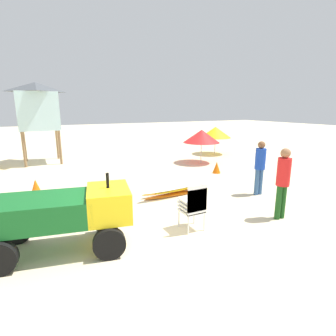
{
  "coord_description": "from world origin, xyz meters",
  "views": [
    {
      "loc": [
        -1.92,
        -4.39,
        2.74
      ],
      "look_at": [
        1.42,
        2.1,
        1.05
      ],
      "focal_mm": 28.05,
      "sensor_mm": 36.0,
      "label": 1
    }
  ],
  "objects_px": {
    "traffic_cone_far": "(36,186)",
    "utility_cart": "(66,212)",
    "surfboard_pile": "(177,190)",
    "beach_umbrella_far": "(202,136)",
    "lifeguard_near_left": "(260,164)",
    "traffic_cone_near": "(217,167)",
    "beach_umbrella_mid": "(215,132)",
    "stacked_plastic_chairs": "(194,203)",
    "lifeguard_near_center": "(283,179)",
    "lifeguard_tower": "(38,106)"
  },
  "relations": [
    {
      "from": "traffic_cone_far",
      "to": "utility_cart",
      "type": "bearing_deg",
      "value": -82.99
    },
    {
      "from": "surfboard_pile",
      "to": "beach_umbrella_far",
      "type": "distance_m",
      "value": 5.37
    },
    {
      "from": "lifeguard_near_left",
      "to": "traffic_cone_near",
      "type": "xyz_separation_m",
      "value": [
        0.55,
        2.88,
        -0.75
      ]
    },
    {
      "from": "beach_umbrella_mid",
      "to": "traffic_cone_far",
      "type": "relative_size",
      "value": 3.87
    },
    {
      "from": "surfboard_pile",
      "to": "utility_cart",
      "type": "bearing_deg",
      "value": -151.27
    },
    {
      "from": "stacked_plastic_chairs",
      "to": "lifeguard_near_center",
      "type": "height_order",
      "value": "lifeguard_near_center"
    },
    {
      "from": "beach_umbrella_far",
      "to": "lifeguard_tower",
      "type": "bearing_deg",
      "value": 152.93
    },
    {
      "from": "beach_umbrella_mid",
      "to": "traffic_cone_near",
      "type": "xyz_separation_m",
      "value": [
        -2.81,
        -3.86,
        -1.05
      ]
    },
    {
      "from": "utility_cart",
      "to": "stacked_plastic_chairs",
      "type": "xyz_separation_m",
      "value": [
        2.62,
        -0.43,
        -0.13
      ]
    },
    {
      "from": "stacked_plastic_chairs",
      "to": "traffic_cone_near",
      "type": "relative_size",
      "value": 2.28
    },
    {
      "from": "beach_umbrella_far",
      "to": "traffic_cone_far",
      "type": "xyz_separation_m",
      "value": [
        -7.54,
        -1.64,
        -1.1
      ]
    },
    {
      "from": "beach_umbrella_far",
      "to": "beach_umbrella_mid",
      "type": "bearing_deg",
      "value": 38.7
    },
    {
      "from": "traffic_cone_far",
      "to": "lifeguard_near_center",
      "type": "bearing_deg",
      "value": -42.52
    },
    {
      "from": "lifeguard_tower",
      "to": "traffic_cone_far",
      "type": "xyz_separation_m",
      "value": [
        -0.42,
        -5.28,
        -2.55
      ]
    },
    {
      "from": "surfboard_pile",
      "to": "lifeguard_near_left",
      "type": "relative_size",
      "value": 1.46
    },
    {
      "from": "surfboard_pile",
      "to": "lifeguard_near_center",
      "type": "height_order",
      "value": "lifeguard_near_center"
    },
    {
      "from": "lifeguard_tower",
      "to": "surfboard_pile",
      "type": "bearing_deg",
      "value": -64.57
    },
    {
      "from": "beach_umbrella_mid",
      "to": "traffic_cone_near",
      "type": "relative_size",
      "value": 3.76
    },
    {
      "from": "utility_cart",
      "to": "stacked_plastic_chairs",
      "type": "height_order",
      "value": "utility_cart"
    },
    {
      "from": "lifeguard_tower",
      "to": "beach_umbrella_mid",
      "type": "xyz_separation_m",
      "value": [
        9.29,
        -1.89,
        -1.5
      ]
    },
    {
      "from": "traffic_cone_near",
      "to": "stacked_plastic_chairs",
      "type": "bearing_deg",
      "value": -132.69
    },
    {
      "from": "lifeguard_tower",
      "to": "traffic_cone_far",
      "type": "bearing_deg",
      "value": -94.6
    },
    {
      "from": "surfboard_pile",
      "to": "lifeguard_near_left",
      "type": "height_order",
      "value": "lifeguard_near_left"
    },
    {
      "from": "beach_umbrella_mid",
      "to": "traffic_cone_far",
      "type": "xyz_separation_m",
      "value": [
        -9.71,
        -3.39,
        -1.06
      ]
    },
    {
      "from": "lifeguard_near_center",
      "to": "traffic_cone_near",
      "type": "height_order",
      "value": "lifeguard_near_center"
    },
    {
      "from": "utility_cart",
      "to": "traffic_cone_near",
      "type": "height_order",
      "value": "utility_cart"
    },
    {
      "from": "lifeguard_tower",
      "to": "traffic_cone_near",
      "type": "distance_m",
      "value": 9.03
    },
    {
      "from": "utility_cart",
      "to": "lifeguard_near_left",
      "type": "height_order",
      "value": "lifeguard_near_left"
    },
    {
      "from": "utility_cart",
      "to": "lifeguard_tower",
      "type": "xyz_separation_m",
      "value": [
        -0.08,
        9.41,
        2.01
      ]
    },
    {
      "from": "traffic_cone_near",
      "to": "traffic_cone_far",
      "type": "height_order",
      "value": "traffic_cone_near"
    },
    {
      "from": "lifeguard_near_center",
      "to": "traffic_cone_near",
      "type": "bearing_deg",
      "value": 71.88
    },
    {
      "from": "surfboard_pile",
      "to": "lifeguard_near_center",
      "type": "relative_size",
      "value": 1.41
    },
    {
      "from": "lifeguard_near_left",
      "to": "beach_umbrella_mid",
      "type": "height_order",
      "value": "lifeguard_near_left"
    },
    {
      "from": "utility_cart",
      "to": "traffic_cone_far",
      "type": "relative_size",
      "value": 5.78
    },
    {
      "from": "beach_umbrella_far",
      "to": "traffic_cone_near",
      "type": "bearing_deg",
      "value": -106.61
    },
    {
      "from": "lifeguard_near_center",
      "to": "traffic_cone_far",
      "type": "relative_size",
      "value": 3.78
    },
    {
      "from": "surfboard_pile",
      "to": "lifeguard_near_left",
      "type": "bearing_deg",
      "value": -25.64
    },
    {
      "from": "utility_cart",
      "to": "traffic_cone_near",
      "type": "bearing_deg",
      "value": 29.75
    },
    {
      "from": "beach_umbrella_mid",
      "to": "lifeguard_near_left",
      "type": "bearing_deg",
      "value": -116.49
    },
    {
      "from": "beach_umbrella_mid",
      "to": "utility_cart",
      "type": "bearing_deg",
      "value": -140.77
    },
    {
      "from": "utility_cart",
      "to": "surfboard_pile",
      "type": "bearing_deg",
      "value": 28.73
    },
    {
      "from": "surfboard_pile",
      "to": "beach_umbrella_far",
      "type": "relative_size",
      "value": 1.38
    },
    {
      "from": "stacked_plastic_chairs",
      "to": "lifeguard_tower",
      "type": "height_order",
      "value": "lifeguard_tower"
    },
    {
      "from": "lifeguard_near_center",
      "to": "lifeguard_tower",
      "type": "distance_m",
      "value": 11.55
    },
    {
      "from": "utility_cart",
      "to": "stacked_plastic_chairs",
      "type": "distance_m",
      "value": 2.66
    },
    {
      "from": "utility_cart",
      "to": "lifeguard_near_left",
      "type": "xyz_separation_m",
      "value": [
        5.84,
        0.77,
        0.21
      ]
    },
    {
      "from": "lifeguard_tower",
      "to": "beach_umbrella_mid",
      "type": "distance_m",
      "value": 9.6
    },
    {
      "from": "beach_umbrella_far",
      "to": "utility_cart",
      "type": "bearing_deg",
      "value": -140.61
    },
    {
      "from": "stacked_plastic_chairs",
      "to": "traffic_cone_near",
      "type": "height_order",
      "value": "stacked_plastic_chairs"
    },
    {
      "from": "traffic_cone_near",
      "to": "lifeguard_near_center",
      "type": "bearing_deg",
      "value": -108.12
    }
  ]
}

